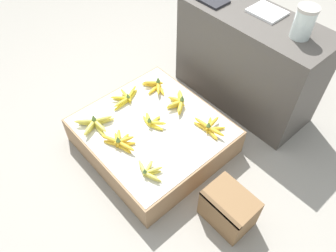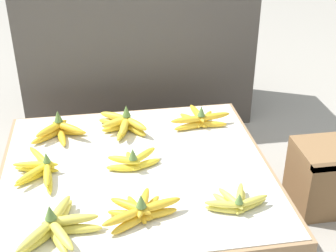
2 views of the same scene
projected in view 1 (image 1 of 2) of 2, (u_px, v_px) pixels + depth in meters
The scene contains 15 objects.
ground_plane at pixel (154, 145), 2.53m from camera, with size 10.00×10.00×0.00m, color gray.
display_platform at pixel (153, 136), 2.44m from camera, with size 0.98×0.93×0.23m.
back_vendor_table at pixel (247, 61), 2.57m from camera, with size 1.14×0.47×0.79m.
wooden_crate at pixel (229, 208), 2.04m from camera, with size 0.31×0.23×0.26m.
banana_bunch_front_left at pixel (95, 124), 2.32m from camera, with size 0.25×0.27×0.11m.
banana_bunch_front_midleft at pixel (120, 142), 2.22m from camera, with size 0.26×0.19×0.10m.
banana_bunch_front_midright at pixel (149, 171), 2.07m from camera, with size 0.22×0.14×0.08m.
banana_bunch_middle_left at pixel (125, 98), 2.50m from camera, with size 0.16×0.28×0.08m.
banana_bunch_middle_midleft at pixel (152, 122), 2.34m from camera, with size 0.20×0.14×0.10m.
banana_bunch_back_left at pixel (156, 86), 2.58m from camera, with size 0.23×0.17×0.11m.
banana_bunch_back_midleft at pixel (178, 102), 2.46m from camera, with size 0.20×0.21×0.11m.
banana_bunch_back_midright at pixel (209, 127), 2.31m from camera, with size 0.26×0.17×0.10m.
glass_jar at pixel (304, 22), 2.03m from camera, with size 0.14×0.14×0.21m.
foam_tray_white at pixel (267, 12), 2.29m from camera, with size 0.24×0.20×0.02m.
foam_tray_dark at pixel (212, 0), 2.40m from camera, with size 0.22×0.16×0.02m.
Camera 1 is at (1.23, -0.94, 2.01)m, focal length 35.00 mm.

